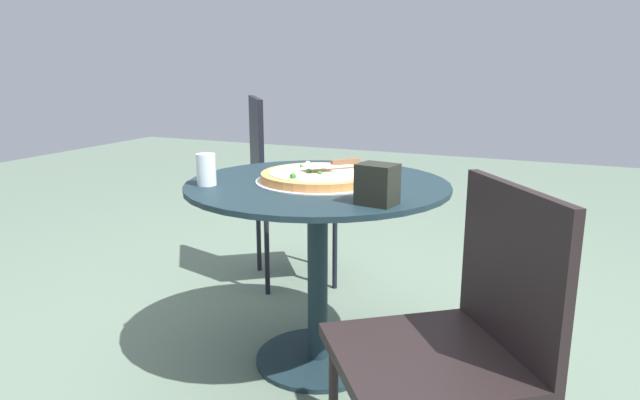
# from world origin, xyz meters

# --- Properties ---
(ground_plane) EXTENTS (10.00, 10.00, 0.00)m
(ground_plane) POSITION_xyz_m (0.00, 0.00, 0.00)
(ground_plane) COLOR #5C6F5D
(patio_table) EXTENTS (0.92, 0.92, 0.68)m
(patio_table) POSITION_xyz_m (0.00, 0.00, 0.51)
(patio_table) COLOR #18292F
(patio_table) RESTS_ON ground
(pizza_on_tray) EXTENTS (0.45, 0.45, 0.05)m
(pizza_on_tray) POSITION_xyz_m (0.00, 0.02, 0.70)
(pizza_on_tray) COLOR silver
(pizza_on_tray) RESTS_ON patio_table
(pizza_server) EXTENTS (0.17, 0.19, 0.02)m
(pizza_server) POSITION_xyz_m (0.03, 0.07, 0.74)
(pizza_server) COLOR silver
(pizza_server) RESTS_ON pizza_on_tray
(drinking_cup) EXTENTS (0.07, 0.07, 0.11)m
(drinking_cup) POSITION_xyz_m (-0.32, -0.20, 0.73)
(drinking_cup) COLOR silver
(drinking_cup) RESTS_ON patio_table
(napkin_dispenser) EXTENTS (0.12, 0.11, 0.12)m
(napkin_dispenser) POSITION_xyz_m (0.29, -0.22, 0.74)
(napkin_dispenser) COLOR black
(napkin_dispenser) RESTS_ON patio_table
(patio_chair_near) EXTENTS (0.55, 0.55, 0.93)m
(patio_chair_near) POSITION_xyz_m (-0.51, 0.66, 0.53)
(patio_chair_near) COLOR black
(patio_chair_near) RESTS_ON ground
(patio_chair_far) EXTENTS (0.55, 0.55, 0.83)m
(patio_chair_far) POSITION_xyz_m (0.60, -0.60, 0.50)
(patio_chair_far) COLOR black
(patio_chair_far) RESTS_ON ground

